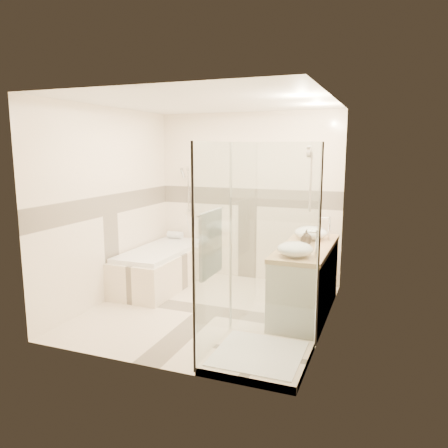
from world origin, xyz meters
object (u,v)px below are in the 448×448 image
(vanity, at_px, (306,280))
(bathtub, at_px, (161,265))
(shower_enclosure, at_px, (250,306))
(amenity_bottle_a, at_px, (305,239))
(amenity_bottle_b, at_px, (307,237))
(vessel_sink_near, at_px, (311,233))
(vessel_sink_far, at_px, (295,249))

(vanity, bearing_deg, bathtub, 170.75)
(shower_enclosure, relative_size, amenity_bottle_a, 13.08)
(vanity, relative_size, shower_enclosure, 0.79)
(vanity, bearing_deg, amenity_bottle_b, 102.03)
(bathtub, xyz_separation_m, vanity, (2.15, -0.35, 0.12))
(vessel_sink_near, xyz_separation_m, amenity_bottle_b, (0.00, -0.28, 0.00))
(vessel_sink_near, relative_size, amenity_bottle_a, 2.64)
(vanity, distance_m, shower_enclosure, 1.31)
(vanity, height_order, amenity_bottle_b, amenity_bottle_b)
(bathtub, height_order, amenity_bottle_b, amenity_bottle_b)
(vanity, distance_m, amenity_bottle_b, 0.52)
(bathtub, xyz_separation_m, shower_enclosure, (1.86, -1.62, 0.20))
(vanity, xyz_separation_m, amenity_bottle_a, (-0.02, -0.03, 0.50))
(vessel_sink_far, bearing_deg, amenity_bottle_a, 90.00)
(vessel_sink_far, xyz_separation_m, amenity_bottle_a, (0.00, 0.53, 0.00))
(bathtub, relative_size, amenity_bottle_a, 10.90)
(shower_enclosure, distance_m, vessel_sink_far, 0.87)
(shower_enclosure, xyz_separation_m, amenity_bottle_a, (0.27, 1.24, 0.42))
(bathtub, relative_size, vessel_sink_far, 4.43)
(shower_enclosure, bearing_deg, vessel_sink_near, 80.60)
(vessel_sink_near, height_order, amenity_bottle_a, vessel_sink_near)
(shower_enclosure, bearing_deg, bathtub, 138.90)
(vessel_sink_far, bearing_deg, vanity, 87.95)
(vanity, relative_size, vessel_sink_near, 3.93)
(bathtub, bearing_deg, shower_enclosure, -41.10)
(bathtub, xyz_separation_m, vessel_sink_near, (2.13, 0.03, 0.63))
(amenity_bottle_b, bearing_deg, vanity, -77.97)
(vessel_sink_far, height_order, amenity_bottle_a, amenity_bottle_a)
(shower_enclosure, height_order, vessel_sink_near, shower_enclosure)
(vessel_sink_far, bearing_deg, shower_enclosure, -110.97)
(shower_enclosure, bearing_deg, amenity_bottle_a, 77.57)
(vanity, xyz_separation_m, amenity_bottle_b, (-0.02, 0.09, 0.51))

